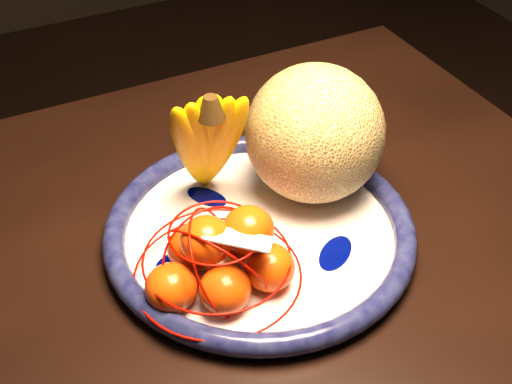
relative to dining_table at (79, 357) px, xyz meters
name	(u,v)px	position (x,y,z in m)	size (l,w,h in m)	color
dining_table	(79,357)	(0.00, 0.00, 0.00)	(1.41, 0.85, 0.71)	black
fruit_bowl	(260,232)	(0.24, 0.01, 0.09)	(0.38, 0.38, 0.03)	white
cantaloupe	(315,133)	(0.34, 0.06, 0.18)	(0.17, 0.17, 0.17)	olive
banana_bunch	(206,139)	(0.21, 0.10, 0.18)	(0.12, 0.12, 0.19)	#DDB100
mandarin_bag	(222,258)	(0.17, -0.04, 0.13)	(0.24, 0.24, 0.12)	#FF5511
price_tag	(238,238)	(0.18, -0.07, 0.17)	(0.07, 0.03, 0.00)	white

